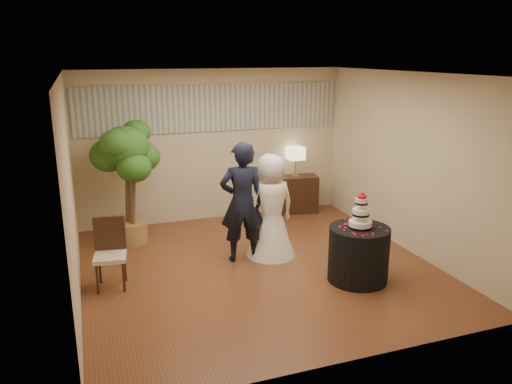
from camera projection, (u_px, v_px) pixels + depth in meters
name	position (u px, v px, depth m)	size (l,w,h in m)	color
floor	(259.00, 268.00, 7.39)	(5.00, 5.00, 0.00)	brown
ceiling	(259.00, 74.00, 6.63)	(5.00, 5.00, 0.00)	white
wall_back	(213.00, 146.00, 9.28)	(5.00, 0.06, 2.80)	beige
wall_front	(348.00, 235.00, 4.74)	(5.00, 0.06, 2.80)	beige
wall_left	(70.00, 192.00, 6.20)	(0.06, 5.00, 2.80)	beige
wall_right	(409.00, 163.00, 7.81)	(0.06, 5.00, 2.80)	beige
mural_border	(213.00, 108.00, 9.07)	(4.90, 0.02, 0.85)	#AAA89C
groom	(242.00, 202.00, 7.44)	(0.67, 0.44, 1.83)	black
bride	(271.00, 206.00, 7.65)	(0.79, 0.77, 1.62)	white
cake_table	(358.00, 254.00, 6.89)	(0.83, 0.83, 0.77)	black
wedding_cake	(361.00, 210.00, 6.72)	(0.32, 0.32, 0.50)	white
console	(295.00, 194.00, 9.88)	(0.88, 0.39, 0.73)	#311D11
table_lamp	(295.00, 162.00, 9.70)	(0.30, 0.30, 0.58)	#CDBD87
ficus_tree	(127.00, 183.00, 8.12)	(0.98, 0.98, 2.06)	#2D601E
side_chair	(110.00, 255.00, 6.64)	(0.43, 0.45, 0.95)	#311D11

